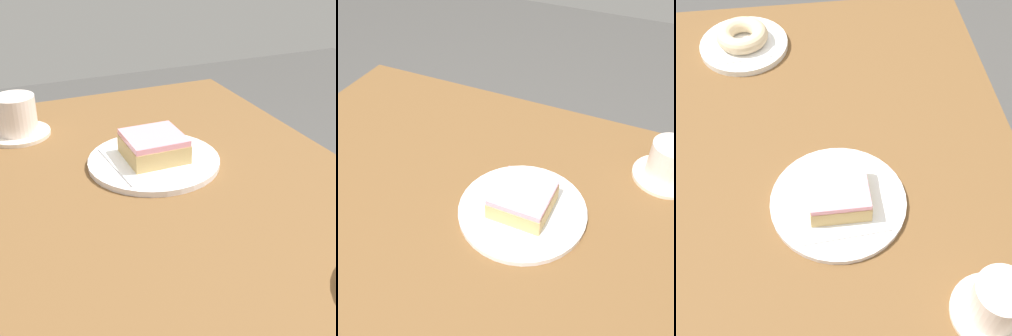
# 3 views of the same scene
# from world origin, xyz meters

# --- Properties ---
(table) EXTENTS (0.98, 0.67, 0.76)m
(table) POSITION_xyz_m (0.00, 0.00, 0.65)
(table) COLOR brown
(table) RESTS_ON ground_plane
(plate_glazed_square) EXTENTS (0.23, 0.23, 0.01)m
(plate_glazed_square) POSITION_xyz_m (-0.10, 0.01, 0.76)
(plate_glazed_square) COLOR white
(plate_glazed_square) RESTS_ON table
(napkin_glazed_square) EXTENTS (0.16, 0.16, 0.00)m
(napkin_glazed_square) POSITION_xyz_m (-0.10, 0.01, 0.77)
(napkin_glazed_square) COLOR white
(napkin_glazed_square) RESTS_ON plate_glazed_square
(donut_glazed_square) EXTENTS (0.10, 0.10, 0.04)m
(donut_glazed_square) POSITION_xyz_m (-0.10, 0.01, 0.79)
(donut_glazed_square) COLOR tan
(donut_glazed_square) RESTS_ON napkin_glazed_square
(coffee_cup) EXTENTS (0.12, 0.12, 0.08)m
(coffee_cup) POSITION_xyz_m (-0.32, -0.19, 0.80)
(coffee_cup) COLOR silver
(coffee_cup) RESTS_ON table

